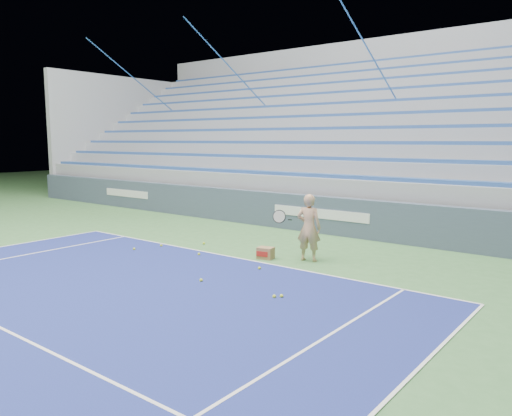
{
  "coord_description": "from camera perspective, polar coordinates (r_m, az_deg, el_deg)",
  "views": [
    {
      "loc": [
        7.45,
        3.19,
        2.75
      ],
      "look_at": [
        0.26,
        12.38,
        1.15
      ],
      "focal_mm": 35.0,
      "sensor_mm": 36.0,
      "label": 1
    }
  ],
  "objects": [
    {
      "name": "tennis_ball_6",
      "position": [
        9.87,
        -6.29,
        -8.21
      ],
      "size": [
        0.07,
        0.07,
        0.07
      ],
      "primitive_type": "sphere",
      "color": "#D0E42E",
      "rests_on": "ground"
    },
    {
      "name": "tennis_ball_5",
      "position": [
        12.9,
        -13.76,
        -4.58
      ],
      "size": [
        0.07,
        0.07,
        0.07
      ],
      "primitive_type": "sphere",
      "color": "#D0E42E",
      "rests_on": "ground"
    },
    {
      "name": "tennis_ball_4",
      "position": [
        13.29,
        -5.97,
        -4.02
      ],
      "size": [
        0.07,
        0.07,
        0.07
      ],
      "primitive_type": "sphere",
      "color": "#D0E42E",
      "rests_on": "ground"
    },
    {
      "name": "tennis_ball_3",
      "position": [
        10.7,
        0.4,
        -6.89
      ],
      "size": [
        0.07,
        0.07,
        0.07
      ],
      "primitive_type": "sphere",
      "color": "#D0E42E",
      "rests_on": "ground"
    },
    {
      "name": "tennis_ball_1",
      "position": [
        8.86,
        2.1,
        -10.07
      ],
      "size": [
        0.07,
        0.07,
        0.07
      ],
      "primitive_type": "sphere",
      "color": "#D0E42E",
      "rests_on": "ground"
    },
    {
      "name": "tennis_player",
      "position": [
        11.38,
        6.02,
        -2.23
      ],
      "size": [
        0.92,
        0.86,
        1.54
      ],
      "color": "tan",
      "rests_on": "ground"
    },
    {
      "name": "tennis_ball_0",
      "position": [
        13.17,
        -10.78,
        -4.23
      ],
      "size": [
        0.07,
        0.07,
        0.07
      ],
      "primitive_type": "sphere",
      "color": "#D0E42E",
      "rests_on": "ground"
    },
    {
      "name": "tennis_ball_7",
      "position": [
        12.06,
        -6.54,
        -5.26
      ],
      "size": [
        0.07,
        0.07,
        0.07
      ],
      "primitive_type": "sphere",
      "color": "#D0E42E",
      "rests_on": "ground"
    },
    {
      "name": "bleachers",
      "position": [
        19.86,
        16.11,
        6.38
      ],
      "size": [
        31.0,
        9.15,
        7.3
      ],
      "color": "#97999F",
      "rests_on": "ground"
    },
    {
      "name": "ball_box",
      "position": [
        11.65,
        1.1,
        -5.16
      ],
      "size": [
        0.41,
        0.34,
        0.27
      ],
      "color": "olive",
      "rests_on": "ground"
    },
    {
      "name": "sponsor_barrier",
      "position": [
        14.88,
        7.56,
        -0.76
      ],
      "size": [
        30.0,
        0.32,
        1.1
      ],
      "color": "#3E4C5F",
      "rests_on": "ground"
    },
    {
      "name": "tennis_ball_2",
      "position": [
        8.88,
        2.94,
        -10.02
      ],
      "size": [
        0.07,
        0.07,
        0.07
      ],
      "primitive_type": "sphere",
      "color": "#D0E42E",
      "rests_on": "ground"
    }
  ]
}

